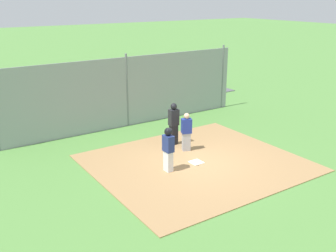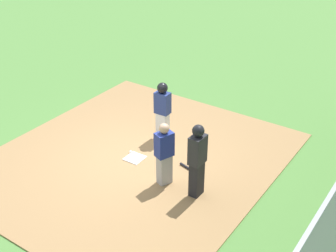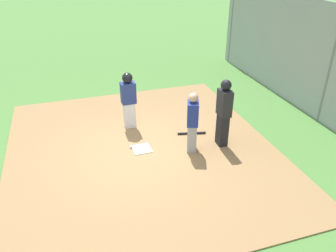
# 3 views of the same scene
# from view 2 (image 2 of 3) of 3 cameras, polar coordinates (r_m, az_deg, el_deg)

# --- Properties ---
(ground_plane) EXTENTS (140.00, 140.00, 0.00)m
(ground_plane) POSITION_cam_2_polar(r_m,az_deg,el_deg) (11.29, -4.17, -4.19)
(ground_plane) COLOR #51843D
(dirt_infield) EXTENTS (7.20, 6.40, 0.03)m
(dirt_infield) POSITION_cam_2_polar(r_m,az_deg,el_deg) (11.28, -4.17, -4.12)
(dirt_infield) COLOR #9E774C
(dirt_infield) RESTS_ON ground_plane
(home_plate) EXTENTS (0.45, 0.45, 0.02)m
(home_plate) POSITION_cam_2_polar(r_m,az_deg,el_deg) (11.27, -4.18, -4.02)
(home_plate) COLOR white
(home_plate) RESTS_ON dirt_infield
(catcher) EXTENTS (0.45, 0.38, 1.52)m
(catcher) POSITION_cam_2_polar(r_m,az_deg,el_deg) (10.00, -0.47, -3.42)
(catcher) COLOR #9E9EA3
(catcher) RESTS_ON dirt_infield
(umpire) EXTENTS (0.38, 0.27, 1.72)m
(umpire) POSITION_cam_2_polar(r_m,az_deg,el_deg) (9.58, 3.67, -4.18)
(umpire) COLOR black
(umpire) RESTS_ON dirt_infield
(runner) EXTENTS (0.28, 0.39, 1.57)m
(runner) POSITION_cam_2_polar(r_m,az_deg,el_deg) (11.70, -0.69, 2.34)
(runner) COLOR silver
(runner) RESTS_ON dirt_infield
(baseball_bat) EXTENTS (0.23, 0.75, 0.06)m
(baseball_bat) POSITION_cam_2_polar(r_m,az_deg,el_deg) (10.79, 2.97, -5.53)
(baseball_bat) COLOR black
(baseball_bat) RESTS_ON dirt_infield
(baseball) EXTENTS (0.07, 0.07, 0.07)m
(baseball) POSITION_cam_2_polar(r_m,az_deg,el_deg) (11.47, -4.70, -3.23)
(baseball) COLOR white
(baseball) RESTS_ON dirt_infield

